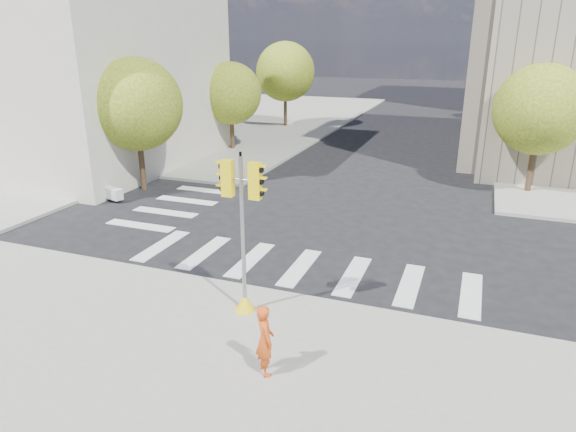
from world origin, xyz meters
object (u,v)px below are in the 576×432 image
object	(u,v)px
lamp_far	(529,73)
traffic_signal	(243,247)
photographer	(265,340)
lamp_near	(546,90)
planter_wall	(82,185)

from	to	relation	value
lamp_far	traffic_signal	bearing A→B (deg)	-104.27
traffic_signal	lamp_far	bearing A→B (deg)	75.49
lamp_far	photographer	world-z (taller)	lamp_far
lamp_near	photographer	size ratio (longest dim) A/B	4.85
lamp_far	photographer	xyz separation A→B (m)	(-6.90, -35.77, -3.59)
traffic_signal	planter_wall	world-z (taller)	traffic_signal
lamp_near	traffic_signal	distance (m)	21.35
photographer	planter_wall	world-z (taller)	photographer
lamp_far	planter_wall	bearing A→B (deg)	-129.46
lamp_near	planter_wall	world-z (taller)	lamp_near
lamp_far	traffic_signal	distance (m)	34.58
lamp_near	photographer	xyz separation A→B (m)	(-6.90, -21.77, -3.59)
lamp_far	photographer	bearing A→B (deg)	-100.92
traffic_signal	planter_wall	xyz separation A→B (m)	(-12.50, 7.91, -1.62)
lamp_near	photographer	world-z (taller)	lamp_near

